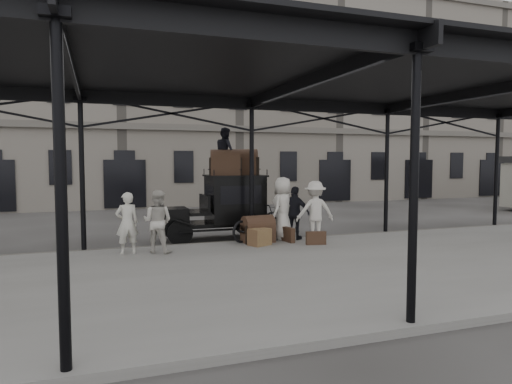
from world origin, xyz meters
TOP-DOWN VIEW (x-y plane):
  - ground at (0.00, 0.00)m, footprint 120.00×120.00m
  - platform at (0.00, -2.00)m, footprint 28.00×8.00m
  - canopy at (0.00, -1.72)m, footprint 22.50×9.00m
  - building_frontage at (0.00, 18.00)m, footprint 64.00×8.00m
  - taxi at (-0.51, 3.22)m, footprint 3.65×1.55m
  - porter_left at (-3.87, 1.04)m, footprint 0.66×0.48m
  - porter_midleft at (-3.07, 0.94)m, footprint 1.05×0.99m
  - porter_centre at (0.98, 1.80)m, footprint 1.15×1.11m
  - porter_official at (1.32, 1.60)m, footprint 0.95×1.03m
  - porter_right at (1.87, 1.29)m, footprint 1.30×0.87m
  - bicycle at (0.18, 1.80)m, footprint 2.19×1.36m
  - porter_roof at (-0.55, 3.12)m, footprint 0.67×0.83m
  - steamer_trunk_roof_near at (-0.60, 2.97)m, footprint 1.06×0.77m
  - steamer_trunk_roof_far at (0.15, 3.42)m, footprint 1.15×0.98m
  - steamer_trunk_platform at (0.04, 1.52)m, footprint 1.01×0.69m
  - wicker_hamper at (-0.08, 1.04)m, footprint 0.73×0.66m
  - suitcase_upright at (0.95, 1.30)m, footprint 0.23×0.61m
  - suitcase_flat at (1.55, 0.57)m, footprint 0.62×0.25m

SIDE VIEW (x-z plane):
  - ground at x=0.00m, z-range 0.00..0.00m
  - platform at x=0.00m, z-range 0.00..0.15m
  - suitcase_flat at x=1.55m, z-range 0.15..0.55m
  - suitcase_upright at x=0.95m, z-range 0.15..0.60m
  - wicker_hamper at x=-0.08m, z-range 0.15..0.65m
  - steamer_trunk_platform at x=0.04m, z-range 0.15..0.85m
  - bicycle at x=0.18m, z-range 0.15..1.24m
  - porter_left at x=-3.87m, z-range 0.15..1.82m
  - porter_official at x=1.32m, z-range 0.15..1.85m
  - porter_midleft at x=-3.07m, z-range 0.15..1.87m
  - porter_right at x=1.87m, z-range 0.15..2.02m
  - porter_centre at x=0.98m, z-range 0.15..2.14m
  - taxi at x=-0.51m, z-range 0.11..2.29m
  - steamer_trunk_roof_near at x=-0.60m, z-range 2.18..2.88m
  - steamer_trunk_roof_far at x=0.15m, z-range 2.18..2.91m
  - porter_roof at x=-0.55m, z-range 2.18..3.76m
  - canopy at x=0.00m, z-range 2.23..6.97m
  - building_frontage at x=0.00m, z-range 0.00..14.00m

